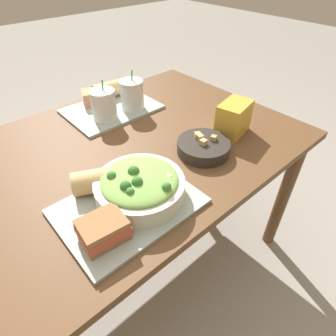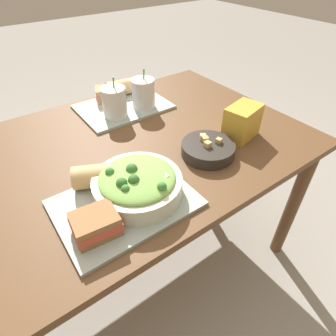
{
  "view_description": "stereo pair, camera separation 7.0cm",
  "coord_description": "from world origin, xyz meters",
  "px_view_note": "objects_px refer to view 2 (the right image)",
  "views": [
    {
      "loc": [
        -0.47,
        -0.78,
        1.36
      ],
      "look_at": [
        -0.01,
        -0.26,
        0.79
      ],
      "focal_mm": 30.0,
      "sensor_mm": 36.0,
      "label": 1
    },
    {
      "loc": [
        -0.41,
        -0.82,
        1.36
      ],
      "look_at": [
        -0.01,
        -0.26,
        0.79
      ],
      "focal_mm": 30.0,
      "sensor_mm": 36.0,
      "label": 2
    }
  ],
  "objects_px": {
    "soup_bowl": "(208,149)",
    "drink_cup_red": "(143,94)",
    "salad_bowl": "(137,183)",
    "baguette_near": "(103,175)",
    "sandwich_near": "(96,224)",
    "drink_cup_dark": "(115,103)",
    "sandwich_far": "(109,94)",
    "chip_bag": "(242,122)",
    "baguette_far": "(123,87)"
  },
  "relations": [
    {
      "from": "sandwich_near",
      "to": "drink_cup_dark",
      "type": "bearing_deg",
      "value": 63.53
    },
    {
      "from": "baguette_near",
      "to": "salad_bowl",
      "type": "bearing_deg",
      "value": -119.98
    },
    {
      "from": "salad_bowl",
      "to": "baguette_far",
      "type": "height_order",
      "value": "salad_bowl"
    },
    {
      "from": "salad_bowl",
      "to": "sandwich_far",
      "type": "xyz_separation_m",
      "value": [
        0.22,
        0.63,
        -0.01
      ]
    },
    {
      "from": "baguette_near",
      "to": "sandwich_near",
      "type": "bearing_deg",
      "value": 174.33
    },
    {
      "from": "baguette_near",
      "to": "chip_bag",
      "type": "xyz_separation_m",
      "value": [
        0.58,
        -0.05,
        0.02
      ]
    },
    {
      "from": "soup_bowl",
      "to": "drink_cup_red",
      "type": "xyz_separation_m",
      "value": [
        -0.0,
        0.44,
        0.05
      ]
    },
    {
      "from": "salad_bowl",
      "to": "baguette_near",
      "type": "bearing_deg",
      "value": 123.82
    },
    {
      "from": "salad_bowl",
      "to": "chip_bag",
      "type": "relative_size",
      "value": 1.68
    },
    {
      "from": "drink_cup_red",
      "to": "baguette_far",
      "type": "bearing_deg",
      "value": 93.74
    },
    {
      "from": "sandwich_near",
      "to": "baguette_near",
      "type": "xyz_separation_m",
      "value": [
        0.1,
        0.16,
        0.0
      ]
    },
    {
      "from": "drink_cup_dark",
      "to": "chip_bag",
      "type": "distance_m",
      "value": 0.54
    },
    {
      "from": "baguette_far",
      "to": "drink_cup_dark",
      "type": "distance_m",
      "value": 0.22
    },
    {
      "from": "drink_cup_red",
      "to": "baguette_near",
      "type": "bearing_deg",
      "value": -135.6
    },
    {
      "from": "baguette_near",
      "to": "soup_bowl",
      "type": "bearing_deg",
      "value": -72.93
    },
    {
      "from": "drink_cup_red",
      "to": "chip_bag",
      "type": "height_order",
      "value": "drink_cup_red"
    },
    {
      "from": "sandwich_far",
      "to": "drink_cup_dark",
      "type": "bearing_deg",
      "value": -85.02
    },
    {
      "from": "sandwich_far",
      "to": "drink_cup_red",
      "type": "relative_size",
      "value": 0.87
    },
    {
      "from": "sandwich_far",
      "to": "chip_bag",
      "type": "bearing_deg",
      "value": -41.01
    },
    {
      "from": "soup_bowl",
      "to": "chip_bag",
      "type": "height_order",
      "value": "chip_bag"
    },
    {
      "from": "salad_bowl",
      "to": "drink_cup_dark",
      "type": "xyz_separation_m",
      "value": [
        0.17,
        0.48,
        0.02
      ]
    },
    {
      "from": "soup_bowl",
      "to": "baguette_far",
      "type": "distance_m",
      "value": 0.62
    },
    {
      "from": "drink_cup_red",
      "to": "drink_cup_dark",
      "type": "bearing_deg",
      "value": -180.0
    },
    {
      "from": "baguette_far",
      "to": "chip_bag",
      "type": "height_order",
      "value": "chip_bag"
    },
    {
      "from": "salad_bowl",
      "to": "drink_cup_red",
      "type": "height_order",
      "value": "drink_cup_red"
    },
    {
      "from": "salad_bowl",
      "to": "drink_cup_red",
      "type": "distance_m",
      "value": 0.57
    },
    {
      "from": "baguette_near",
      "to": "drink_cup_dark",
      "type": "bearing_deg",
      "value": -6.17
    },
    {
      "from": "soup_bowl",
      "to": "drink_cup_dark",
      "type": "xyz_separation_m",
      "value": [
        -0.15,
        0.44,
        0.05
      ]
    },
    {
      "from": "soup_bowl",
      "to": "salad_bowl",
      "type": "bearing_deg",
      "value": -173.57
    },
    {
      "from": "sandwich_far",
      "to": "drink_cup_dark",
      "type": "distance_m",
      "value": 0.17
    },
    {
      "from": "soup_bowl",
      "to": "sandwich_near",
      "type": "height_order",
      "value": "sandwich_near"
    },
    {
      "from": "baguette_near",
      "to": "sandwich_far",
      "type": "height_order",
      "value": "baguette_near"
    },
    {
      "from": "salad_bowl",
      "to": "sandwich_near",
      "type": "bearing_deg",
      "value": -159.28
    },
    {
      "from": "drink_cup_dark",
      "to": "drink_cup_red",
      "type": "relative_size",
      "value": 0.99
    },
    {
      "from": "baguette_near",
      "to": "drink_cup_red",
      "type": "xyz_separation_m",
      "value": [
        0.39,
        0.38,
        0.02
      ]
    },
    {
      "from": "sandwich_far",
      "to": "salad_bowl",
      "type": "bearing_deg",
      "value": -86.73
    },
    {
      "from": "sandwich_far",
      "to": "chip_bag",
      "type": "distance_m",
      "value": 0.65
    },
    {
      "from": "salad_bowl",
      "to": "baguette_near",
      "type": "height_order",
      "value": "salad_bowl"
    },
    {
      "from": "soup_bowl",
      "to": "chip_bag",
      "type": "relative_size",
      "value": 1.21
    },
    {
      "from": "sandwich_near",
      "to": "sandwich_far",
      "type": "distance_m",
      "value": 0.8
    },
    {
      "from": "soup_bowl",
      "to": "baguette_near",
      "type": "bearing_deg",
      "value": 170.87
    },
    {
      "from": "sandwich_near",
      "to": "sandwich_far",
      "type": "height_order",
      "value": "same"
    },
    {
      "from": "drink_cup_dark",
      "to": "drink_cup_red",
      "type": "distance_m",
      "value": 0.15
    },
    {
      "from": "sandwich_near",
      "to": "baguette_near",
      "type": "distance_m",
      "value": 0.19
    },
    {
      "from": "sandwich_far",
      "to": "sandwich_near",
      "type": "bearing_deg",
      "value": -96.52
    },
    {
      "from": "sandwich_far",
      "to": "chip_bag",
      "type": "xyz_separation_m",
      "value": [
        0.29,
        -0.58,
        0.02
      ]
    },
    {
      "from": "salad_bowl",
      "to": "chip_bag",
      "type": "xyz_separation_m",
      "value": [
        0.51,
        0.05,
        0.01
      ]
    },
    {
      "from": "soup_bowl",
      "to": "baguette_near",
      "type": "relative_size",
      "value": 1.01
    },
    {
      "from": "salad_bowl",
      "to": "baguette_far",
      "type": "distance_m",
      "value": 0.72
    },
    {
      "from": "salad_bowl",
      "to": "drink_cup_dark",
      "type": "height_order",
      "value": "drink_cup_dark"
    }
  ]
}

